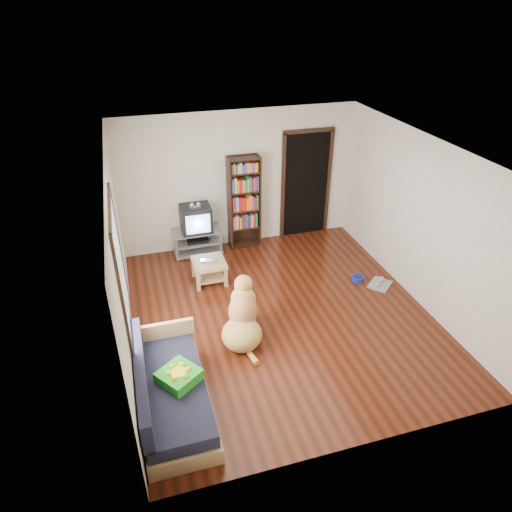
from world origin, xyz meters
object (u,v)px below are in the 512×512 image
object	(u,v)px
dog	(243,318)
laptop	(209,261)
crt_tv	(196,218)
coffee_table	(209,267)
bookshelf	(244,198)
grey_rag	(380,284)
green_cushion	(179,376)
dog_bowl	(357,278)
tv_stand	(197,241)
sofa	(170,393)

from	to	relation	value
dog	laptop	bearing A→B (deg)	96.26
crt_tv	dog	bearing A→B (deg)	-85.77
laptop	coffee_table	size ratio (longest dim) A/B	0.52
bookshelf	dog	bearing A→B (deg)	-105.69
laptop	bookshelf	distance (m)	1.58
grey_rag	bookshelf	world-z (taller)	bookshelf
crt_tv	coffee_table	bearing A→B (deg)	-88.75
green_cushion	laptop	bearing A→B (deg)	35.63
laptop	dog_bowl	distance (m)	2.60
laptop	grey_rag	xyz separation A→B (m)	(2.78, -0.93, -0.40)
dog_bowl	bookshelf	distance (m)	2.57
crt_tv	coffee_table	size ratio (longest dim) A/B	1.05
crt_tv	bookshelf	distance (m)	0.99
green_cushion	crt_tv	xyz separation A→B (m)	(0.85, 3.64, 0.25)
tv_stand	sofa	bearing A→B (deg)	-105.02
grey_rag	sofa	xyz separation A→B (m)	(-3.77, -1.66, 0.25)
laptop	sofa	bearing A→B (deg)	-98.78
tv_stand	sofa	xyz separation A→B (m)	(-0.97, -3.63, -0.01)
grey_rag	tv_stand	distance (m)	3.43
bookshelf	dog	xyz separation A→B (m)	(-0.76, -2.69, -0.66)
crt_tv	dog	distance (m)	2.66
grey_rag	dog	bearing A→B (deg)	-166.43
dog_bowl	sofa	size ratio (longest dim) A/B	0.12
dog_bowl	crt_tv	bearing A→B (deg)	145.15
dog_bowl	dog	distance (m)	2.49
laptop	dog	world-z (taller)	dog
green_cushion	dog	bearing A→B (deg)	8.73
sofa	coffee_table	distance (m)	2.80
green_cushion	bookshelf	xyz separation A→B (m)	(1.80, 3.72, 0.51)
dog_bowl	crt_tv	world-z (taller)	crt_tv
green_cushion	bookshelf	world-z (taller)	bookshelf
green_cushion	bookshelf	bearing A→B (deg)	28.44
dog_bowl	dog	xyz separation A→B (m)	(-2.31, -0.88, 0.30)
coffee_table	crt_tv	bearing A→B (deg)	91.25
laptop	grey_rag	size ratio (longest dim) A/B	0.72
green_cushion	dog_bowl	distance (m)	3.88
tv_stand	dog	distance (m)	2.61
green_cushion	crt_tv	size ratio (longest dim) A/B	0.72
laptop	grey_rag	bearing A→B (deg)	-6.27
grey_rag	tv_stand	world-z (taller)	tv_stand
grey_rag	crt_tv	xyz separation A→B (m)	(-2.80, 1.99, 0.73)
green_cushion	bookshelf	size ratio (longest dim) A/B	0.23
laptop	crt_tv	world-z (taller)	crt_tv
crt_tv	grey_rag	bearing A→B (deg)	-35.42
tv_stand	bookshelf	world-z (taller)	bookshelf
grey_rag	crt_tv	bearing A→B (deg)	144.58
grey_rag	tv_stand	bearing A→B (deg)	144.88
laptop	dog_bowl	bearing A→B (deg)	-3.10
green_cushion	tv_stand	world-z (taller)	green_cushion
grey_rag	bookshelf	bearing A→B (deg)	131.89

